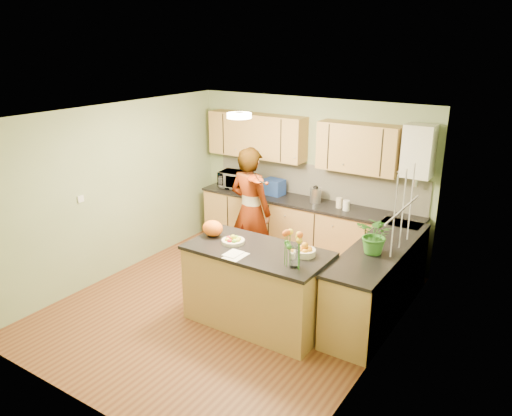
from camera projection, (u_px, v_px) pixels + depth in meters
The scene contains 28 objects.
floor at pixel (228, 306), 6.56m from camera, with size 4.50×4.50×0.00m, color brown.
ceiling at pixel (224, 115), 5.76m from camera, with size 4.00×4.50×0.02m, color silver.
wall_back at pixel (310, 177), 7.94m from camera, with size 4.00×0.02×2.50m, color gray.
wall_front at pixel (75, 290), 4.37m from camera, with size 4.00×0.02×2.50m, color gray.
wall_left at pixel (115, 191), 7.19m from camera, with size 0.02×4.50×2.50m, color gray.
wall_right at pixel (383, 253), 5.13m from camera, with size 0.02×4.50×2.50m, color gray.
back_counter at pixel (305, 229), 7.90m from camera, with size 3.64×0.62×0.94m.
right_counter at pixel (378, 282), 6.21m from camera, with size 0.62×2.24×0.94m.
splashback at pixel (315, 181), 7.90m from camera, with size 3.60×0.02×0.52m, color beige.
upper_cabinets at pixel (296, 140), 7.71m from camera, with size 3.20×0.34×0.70m.
boiler at pixel (419, 151), 6.73m from camera, with size 0.40×0.30×0.86m.
window_right at pixel (403, 209), 5.51m from camera, with size 0.01×1.30×1.05m.
light_switch at pixel (81, 199), 6.69m from camera, with size 0.02×0.09×0.09m, color white.
ceiling_lamp at pixel (239, 116), 6.01m from camera, with size 0.30×0.30×0.07m.
peninsula_island at pixel (257, 286), 6.04m from camera, with size 1.71×0.88×0.98m.
fruit_dish at pixel (233, 240), 6.05m from camera, with size 0.28×0.28×0.10m.
orange_bowl at pixel (305, 250), 5.70m from camera, with size 0.25×0.25×0.15m.
flower_vase at pixel (295, 238), 5.33m from camera, with size 0.27×0.27×0.50m.
orange_bag at pixel (213, 228), 6.26m from camera, with size 0.27×0.23×0.20m, color orange.
papers at pixel (236, 256), 5.70m from camera, with size 0.21×0.28×0.01m, color white.
violinist at pixel (251, 211), 7.30m from camera, with size 0.69×0.45×1.90m, color tan.
violin at pixel (254, 179), 6.84m from camera, with size 0.62×0.25×0.12m, color #4A1004, non-canonical shape.
microwave at pixel (235, 180), 8.40m from camera, with size 0.51×0.35×0.28m, color white.
blue_box at pixel (274, 187), 8.06m from camera, with size 0.32×0.23×0.25m, color #203D93.
kettle at pixel (315, 195), 7.66m from camera, with size 0.17×0.17×0.32m.
jar_cream at pixel (339, 203), 7.44m from camera, with size 0.10×0.10×0.15m, color beige.
jar_white at pixel (346, 205), 7.32m from camera, with size 0.10×0.10×0.15m, color white.
potted_plant at pixel (376, 235), 5.80m from camera, with size 0.43×0.37×0.47m, color #357A28.
Camera 1 is at (3.47, -4.66, 3.34)m, focal length 35.00 mm.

